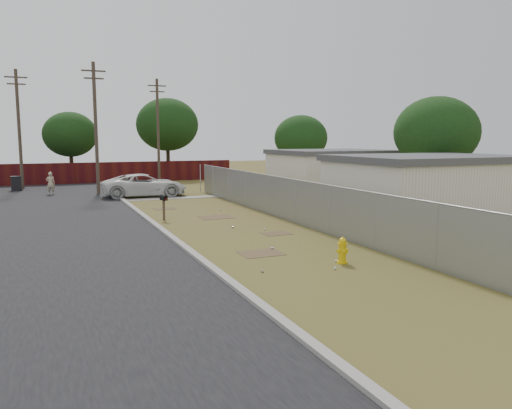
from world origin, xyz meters
name	(u,v)px	position (x,y,z in m)	size (l,w,h in m)	color
ground	(232,228)	(0.00, 0.00, 0.00)	(120.00, 120.00, 0.00)	brown
street	(60,211)	(-6.76, 8.05, 0.02)	(15.10, 60.00, 0.12)	black
chainlink_fence	(285,203)	(3.12, 1.03, 0.80)	(0.10, 27.06, 2.02)	gray
privacy_fence	(63,174)	(-6.00, 25.00, 0.90)	(30.00, 0.12, 1.80)	#45110E
utility_poles	(94,128)	(-3.67, 20.67, 4.69)	(12.60, 8.24, 9.00)	#44372D
houses	(373,179)	(9.70, 3.13, 1.56)	(9.30, 17.24, 3.10)	beige
horizon_trees	(146,129)	(0.84, 23.56, 4.63)	(33.32, 31.94, 7.78)	#2E2314
fire_hydrant	(342,251)	(1.01, -7.22, 0.40)	(0.39, 0.38, 0.85)	#DBB80B
mailbox	(164,200)	(-2.26, 3.23, 0.97)	(0.30, 0.53, 1.22)	brown
pickup_truck	(145,185)	(-1.30, 13.25, 0.77)	(2.54, 5.51, 1.53)	silver
pedestrian	(51,183)	(-7.06, 16.96, 0.78)	(0.57, 0.37, 1.56)	tan
trash_bin	(16,183)	(-9.38, 20.63, 0.56)	(0.80, 0.80, 1.09)	black
scattered_litter	(268,240)	(0.25, -3.24, 0.04)	(3.11, 13.04, 0.07)	silver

